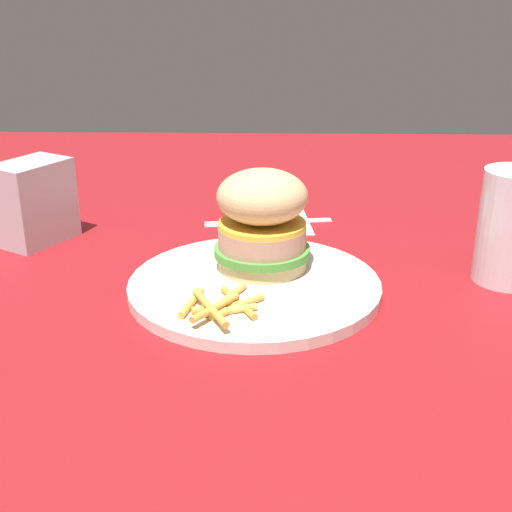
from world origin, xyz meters
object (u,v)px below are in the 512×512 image
plate (256,288)px  fries_pile (224,305)px  napkin (270,222)px  napkin_dispenser (35,202)px  fork (269,220)px  sandwich (264,220)px

plate → fries_pile: fries_pile is taller
plate → fries_pile: 0.07m
fries_pile → napkin: size_ratio=0.92×
napkin_dispenser → fork: bearing=-45.8°
fork → napkin_dispenser: napkin_dispenser is taller
napkin → sandwich: bearing=-1.7°
fork → napkin_dispenser: (0.08, -0.29, 0.05)m
plate → napkin: 0.22m
fries_pile → fork: bearing=172.0°
fries_pile → napkin_dispenser: size_ratio=1.00×
plate → napkin_dispenser: (-0.15, -0.28, 0.04)m
fork → fries_pile: bearing=-8.0°
napkin → fries_pile: bearing=-8.3°
plate → sandwich: sandwich is taller
napkin → napkin_dispenser: size_ratio=1.09×
napkin → fork: size_ratio=0.63×
sandwich → napkin_dispenser: 0.30m
sandwich → napkin: sandwich is taller
sandwich → napkin: size_ratio=1.00×
fries_pile → napkin_dispenser: napkin_dispenser is taller
fries_pile → fork: fries_pile is taller
napkin_dispenser → plate: bearing=-88.7°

